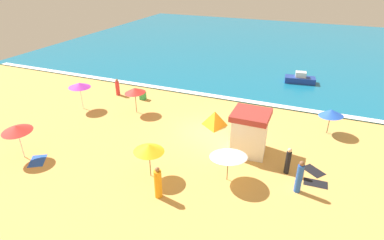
% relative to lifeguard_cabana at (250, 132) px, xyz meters
% --- Properties ---
extents(ground_plane, '(60.00, 60.00, 0.00)m').
position_rel_lifeguard_cabana_xyz_m(ground_plane, '(-3.37, 1.58, -1.44)').
color(ground_plane, '#E0A856').
extents(ocean_water, '(60.00, 44.00, 0.10)m').
position_rel_lifeguard_cabana_xyz_m(ocean_water, '(-3.37, 29.58, -1.39)').
color(ocean_water, '#146B93').
rests_on(ocean_water, ground_plane).
extents(wave_breaker_foam, '(57.00, 0.70, 0.01)m').
position_rel_lifeguard_cabana_xyz_m(wave_breaker_foam, '(-3.37, 7.88, -1.34)').
color(wave_breaker_foam, white).
rests_on(wave_breaker_foam, ocean_water).
extents(lifeguard_cabana, '(2.30, 2.30, 2.83)m').
position_rel_lifeguard_cabana_xyz_m(lifeguard_cabana, '(0.00, 0.00, 0.00)').
color(lifeguard_cabana, white).
rests_on(lifeguard_cabana, ground_plane).
extents(beach_umbrella_0, '(2.06, 2.03, 1.94)m').
position_rel_lifeguard_cabana_xyz_m(beach_umbrella_0, '(4.73, 4.62, 0.18)').
color(beach_umbrella_0, '#4C3823').
rests_on(beach_umbrella_0, ground_plane).
extents(beach_umbrella_1, '(2.92, 2.93, 2.09)m').
position_rel_lifeguard_cabana_xyz_m(beach_umbrella_1, '(-0.42, -3.37, 0.33)').
color(beach_umbrella_1, '#4C3823').
rests_on(beach_umbrella_1, ground_plane).
extents(beach_umbrella_2, '(2.24, 2.23, 2.16)m').
position_rel_lifeguard_cabana_xyz_m(beach_umbrella_2, '(-4.60, -4.70, 0.45)').
color(beach_umbrella_2, '#4C3823').
rests_on(beach_umbrella_2, ground_plane).
extents(beach_umbrella_3, '(2.16, 2.15, 2.32)m').
position_rel_lifeguard_cabana_xyz_m(beach_umbrella_3, '(-14.44, 1.29, 0.65)').
color(beach_umbrella_3, silver).
rests_on(beach_umbrella_3, ground_plane).
extents(beach_umbrella_5, '(2.38, 2.38, 2.19)m').
position_rel_lifeguard_cabana_xyz_m(beach_umbrella_5, '(-9.86, 2.36, 0.49)').
color(beach_umbrella_5, '#4C3823').
rests_on(beach_umbrella_5, ground_plane).
extents(beach_umbrella_6, '(2.05, 2.07, 2.31)m').
position_rel_lifeguard_cabana_xyz_m(beach_umbrella_6, '(-13.00, -6.05, 0.61)').
color(beach_umbrella_6, silver).
rests_on(beach_umbrella_6, ground_plane).
extents(beach_tent, '(1.89, 2.19, 1.10)m').
position_rel_lifeguard_cabana_xyz_m(beach_tent, '(-3.22, 2.74, -0.89)').
color(beach_tent, orange).
rests_on(beach_tent, ground_plane).
extents(beachgoer_0, '(0.49, 0.49, 1.87)m').
position_rel_lifeguard_cabana_xyz_m(beachgoer_0, '(-3.34, -6.11, -0.57)').
color(beachgoer_0, orange).
rests_on(beachgoer_0, ground_plane).
extents(beachgoer_1, '(0.39, 0.39, 1.94)m').
position_rel_lifeguard_cabana_xyz_m(beachgoer_1, '(3.37, -2.90, -0.51)').
color(beachgoer_1, blue).
rests_on(beachgoer_1, ground_plane).
extents(beachgoer_2, '(0.36, 0.36, 1.69)m').
position_rel_lifeguard_cabana_xyz_m(beachgoer_2, '(2.62, -1.42, -0.63)').
color(beachgoer_2, black).
rests_on(beachgoer_2, ground_plane).
extents(beachgoer_3, '(0.49, 0.49, 0.93)m').
position_rel_lifeguard_cabana_xyz_m(beachgoer_3, '(-10.77, 4.92, -1.06)').
color(beachgoer_3, green).
rests_on(beachgoer_3, ground_plane).
extents(beachgoer_5, '(0.51, 0.51, 1.55)m').
position_rel_lifeguard_cabana_xyz_m(beachgoer_5, '(-13.44, 4.96, -0.73)').
color(beachgoer_5, red).
rests_on(beachgoer_5, ground_plane).
extents(beach_towel_0, '(1.45, 1.38, 0.01)m').
position_rel_lifeguard_cabana_xyz_m(beach_towel_0, '(4.11, -0.62, -1.44)').
color(beach_towel_0, black).
rests_on(beach_towel_0, ground_plane).
extents(beach_towel_1, '(1.31, 0.76, 0.01)m').
position_rel_lifeguard_cabana_xyz_m(beach_towel_1, '(4.29, -1.81, -1.44)').
color(beach_towel_1, black).
rests_on(beach_towel_1, ground_plane).
extents(beach_towel_2, '(1.47, 1.61, 0.01)m').
position_rel_lifeguard_cabana_xyz_m(beach_towel_2, '(-11.88, -6.08, -1.44)').
color(beach_towel_2, blue).
rests_on(beach_towel_2, ground_plane).
extents(small_boat_0, '(3.07, 1.63, 1.13)m').
position_rel_lifeguard_cabana_xyz_m(small_boat_0, '(1.91, 14.54, -0.96)').
color(small_boat_0, navy).
rests_on(small_boat_0, ocean_water).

